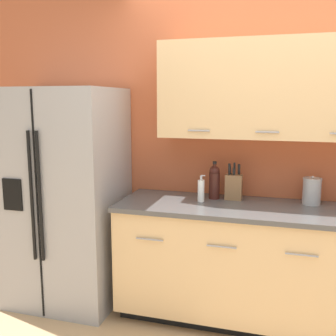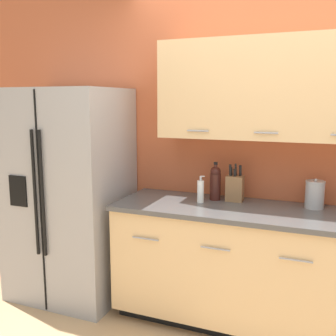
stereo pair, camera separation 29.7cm
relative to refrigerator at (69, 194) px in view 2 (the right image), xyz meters
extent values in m
cube|color=#BC5B38|center=(1.70, 0.39, 0.42)|extent=(10.00, 0.05, 2.60)
cube|color=#E0B77F|center=(1.60, 0.21, 0.86)|extent=(1.61, 0.32, 0.71)
cylinder|color=#99999E|center=(1.12, 0.03, 0.56)|extent=(0.16, 0.01, 0.01)
cylinder|color=#99999E|center=(1.60, 0.03, 0.56)|extent=(0.16, 0.01, 0.01)
cube|color=black|center=(1.60, 0.09, -0.83)|extent=(2.08, 0.54, 0.09)
cube|color=#E0B77F|center=(1.60, 0.05, -0.40)|extent=(2.12, 0.62, 0.77)
cube|color=#4C4C4C|center=(1.60, 0.03, 0.01)|extent=(2.14, 0.64, 0.03)
cylinder|color=#99999E|center=(0.84, -0.28, -0.19)|extent=(0.20, 0.01, 0.01)
cylinder|color=#99999E|center=(1.35, -0.28, -0.19)|extent=(0.20, 0.01, 0.01)
cylinder|color=#99999E|center=(1.85, -0.28, -0.19)|extent=(0.20, 0.01, 0.01)
cube|color=#9E9EA0|center=(0.00, 0.00, 0.00)|extent=(0.92, 0.71, 1.75)
cube|color=black|center=(0.00, -0.36, 0.00)|extent=(0.01, 0.01, 1.72)
cylinder|color=black|center=(-0.03, -0.37, 0.09)|extent=(0.02, 0.02, 0.96)
cylinder|color=black|center=(0.04, -0.37, 0.09)|extent=(0.02, 0.02, 0.96)
cube|color=black|center=(-0.21, -0.36, 0.09)|extent=(0.16, 0.01, 0.24)
cube|color=olive|center=(1.36, 0.21, 0.12)|extent=(0.13, 0.10, 0.19)
cylinder|color=black|center=(1.32, 0.23, 0.25)|extent=(0.02, 0.03, 0.07)
cylinder|color=black|center=(1.32, 0.20, 0.26)|extent=(0.02, 0.04, 0.09)
cylinder|color=black|center=(1.36, 0.23, 0.26)|extent=(0.02, 0.03, 0.09)
cylinder|color=black|center=(1.36, 0.20, 0.24)|extent=(0.02, 0.03, 0.06)
cylinder|color=black|center=(1.39, 0.23, 0.26)|extent=(0.02, 0.04, 0.08)
cylinder|color=#3D1914|center=(1.21, 0.19, 0.13)|extent=(0.08, 0.08, 0.21)
sphere|color=#3D1914|center=(1.21, 0.19, 0.24)|extent=(0.08, 0.08, 0.08)
cylinder|color=#3D1914|center=(1.21, 0.19, 0.26)|extent=(0.03, 0.03, 0.07)
cylinder|color=black|center=(1.21, 0.19, 0.31)|extent=(0.03, 0.03, 0.02)
cylinder|color=white|center=(1.13, 0.07, 0.11)|extent=(0.05, 0.05, 0.17)
cylinder|color=#B2B2B5|center=(1.13, 0.07, 0.21)|extent=(0.02, 0.02, 0.04)
cylinder|color=#B2B2B5|center=(1.15, 0.07, 0.22)|extent=(0.03, 0.01, 0.01)
cylinder|color=#A3A3A5|center=(1.93, 0.23, 0.12)|extent=(0.13, 0.13, 0.19)
cylinder|color=#A3A3A5|center=(1.93, 0.23, 0.21)|extent=(0.13, 0.13, 0.01)
sphere|color=#A3A3A5|center=(1.93, 0.23, 0.23)|extent=(0.02, 0.02, 0.02)
camera|label=1|loc=(1.70, -2.77, 0.77)|focal=42.00mm
camera|label=2|loc=(1.98, -2.67, 0.77)|focal=42.00mm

